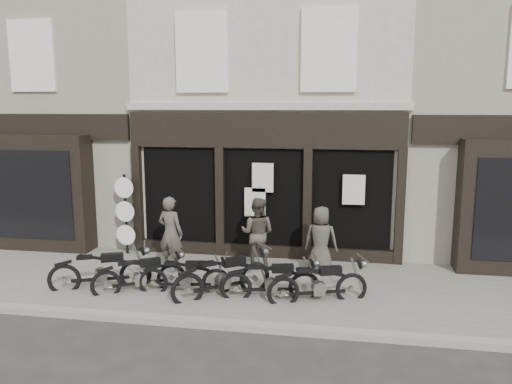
% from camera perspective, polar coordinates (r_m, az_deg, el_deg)
% --- Properties ---
extents(ground_plane, '(90.00, 90.00, 0.00)m').
position_cam_1_polar(ground_plane, '(10.68, -1.67, -12.50)').
color(ground_plane, '#2D2B28').
rests_on(ground_plane, ground).
extents(pavement, '(30.00, 4.20, 0.12)m').
position_cam_1_polar(pavement, '(11.48, -0.76, -10.56)').
color(pavement, '#66625A').
rests_on(pavement, ground_plane).
extents(kerb, '(30.00, 0.25, 0.13)m').
position_cam_1_polar(kerb, '(9.54, -3.21, -14.92)').
color(kerb, gray).
rests_on(kerb, ground_plane).
extents(central_building, '(7.30, 6.22, 8.34)m').
position_cam_1_polar(central_building, '(15.77, 2.61, 9.85)').
color(central_building, beige).
rests_on(central_building, ground).
extents(neighbour_left, '(5.60, 6.73, 8.34)m').
position_cam_1_polar(neighbour_left, '(17.67, -18.58, 9.21)').
color(neighbour_left, gray).
rests_on(neighbour_left, ground).
extents(neighbour_right, '(5.60, 6.73, 8.34)m').
position_cam_1_polar(neighbour_right, '(16.19, 25.77, 8.76)').
color(neighbour_right, gray).
rests_on(neighbour_right, ground).
extents(motorcycle_0, '(2.08, 1.12, 1.05)m').
position_cam_1_polar(motorcycle_0, '(11.59, -17.23, -8.94)').
color(motorcycle_0, black).
rests_on(motorcycle_0, ground).
extents(motorcycle_1, '(1.84, 1.22, 0.97)m').
position_cam_1_polar(motorcycle_1, '(11.20, -13.06, -9.57)').
color(motorcycle_1, black).
rests_on(motorcycle_1, ground).
extents(motorcycle_2, '(1.99, 0.60, 0.96)m').
position_cam_1_polar(motorcycle_2, '(10.95, -8.00, -9.90)').
color(motorcycle_2, black).
rests_on(motorcycle_2, ground).
extents(motorcycle_3, '(1.93, 1.60, 1.09)m').
position_cam_1_polar(motorcycle_3, '(10.69, -3.74, -10.03)').
color(motorcycle_3, black).
rests_on(motorcycle_3, ground).
extents(motorcycle_4, '(2.06, 0.72, 1.00)m').
position_cam_1_polar(motorcycle_4, '(10.54, 1.80, -10.51)').
color(motorcycle_4, black).
rests_on(motorcycle_4, ground).
extents(motorcycle_5, '(2.03, 0.96, 1.01)m').
position_cam_1_polar(motorcycle_5, '(10.44, 7.22, -10.76)').
color(motorcycle_5, black).
rests_on(motorcycle_5, ground).
extents(man_left, '(0.74, 0.58, 1.80)m').
position_cam_1_polar(man_left, '(12.30, -9.75, -4.64)').
color(man_left, '#4B433E').
rests_on(man_left, pavement).
extents(man_centre, '(0.94, 0.78, 1.76)m').
position_cam_1_polar(man_centre, '(12.21, 0.17, -4.71)').
color(man_centre, '#464038').
rests_on(man_centre, pavement).
extents(man_right, '(0.85, 0.61, 1.61)m').
position_cam_1_polar(man_right, '(11.98, 7.43, -5.44)').
color(man_right, '#413C36').
rests_on(man_right, pavement).
extents(advert_sign_post, '(0.56, 0.36, 2.28)m').
position_cam_1_polar(advert_sign_post, '(13.80, -14.67, -2.87)').
color(advert_sign_post, black).
rests_on(advert_sign_post, ground).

